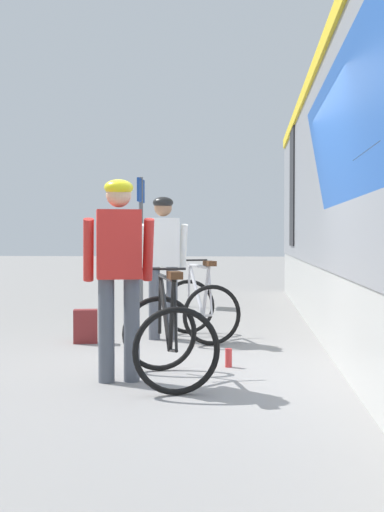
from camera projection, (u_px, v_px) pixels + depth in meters
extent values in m
plane|color=gray|center=(193.00, 374.00, 6.29)|extent=(80.00, 80.00, 0.00)
cube|color=#2356B2|center=(359.00, 166.00, 5.18)|extent=(0.34, 5.05, 1.68)
cube|color=black|center=(368.00, 94.00, 4.72)|extent=(0.04, 1.10, 0.80)
cube|color=black|center=(292.00, 186.00, 13.04)|extent=(0.03, 1.10, 2.29)
cylinder|color=#4C515B|center=(106.00, 331.00, 5.93)|extent=(0.14, 0.14, 0.90)
cylinder|color=#4C515B|center=(132.00, 330.00, 5.97)|extent=(0.14, 0.14, 0.90)
cube|color=red|center=(119.00, 244.00, 5.93)|extent=(0.43, 0.33, 0.60)
cylinder|color=red|center=(88.00, 250.00, 5.93)|extent=(0.15, 0.27, 0.56)
cylinder|color=red|center=(148.00, 250.00, 6.02)|extent=(0.15, 0.27, 0.56)
sphere|color=tan|center=(119.00, 195.00, 5.92)|extent=(0.22, 0.22, 0.22)
ellipsoid|color=yellow|center=(119.00, 188.00, 5.92)|extent=(0.31, 0.33, 0.14)
cylinder|color=#4C515B|center=(154.00, 303.00, 8.44)|extent=(0.14, 0.14, 0.90)
cylinder|color=#4C515B|center=(172.00, 303.00, 8.48)|extent=(0.14, 0.14, 0.90)
cube|color=white|center=(163.00, 242.00, 8.44)|extent=(0.43, 0.33, 0.60)
cylinder|color=white|center=(142.00, 246.00, 8.43)|extent=(0.15, 0.27, 0.56)
cylinder|color=white|center=(183.00, 246.00, 8.52)|extent=(0.15, 0.27, 0.56)
sphere|color=#9E7051|center=(163.00, 208.00, 8.43)|extent=(0.22, 0.22, 0.22)
ellipsoid|color=black|center=(163.00, 203.00, 8.42)|extent=(0.31, 0.33, 0.14)
torus|color=black|center=(160.00, 333.00, 6.45)|extent=(0.70, 0.23, 0.71)
torus|color=black|center=(177.00, 351.00, 5.44)|extent=(0.70, 0.23, 0.71)
cylinder|color=black|center=(165.00, 311.00, 6.09)|extent=(0.21, 0.63, 0.63)
cylinder|color=black|center=(167.00, 278.00, 5.96)|extent=(0.26, 0.83, 0.04)
cylinder|color=black|center=(172.00, 316.00, 5.67)|extent=(0.11, 0.28, 0.62)
cylinder|color=black|center=(173.00, 351.00, 5.62)|extent=(0.12, 0.36, 0.08)
cylinder|color=black|center=(175.00, 316.00, 5.49)|extent=(0.06, 0.14, 0.56)
cylinder|color=black|center=(160.00, 305.00, 6.41)|extent=(0.05, 0.09, 0.55)
cylinder|color=black|center=(160.00, 269.00, 6.38)|extent=(0.47, 0.15, 0.02)
cube|color=#4C2D19|center=(175.00, 275.00, 5.52)|extent=(0.16, 0.26, 0.06)
torus|color=black|center=(189.00, 307.00, 8.95)|extent=(0.68, 0.29, 0.71)
torus|color=black|center=(212.00, 315.00, 7.97)|extent=(0.68, 0.29, 0.71)
cylinder|color=silver|center=(196.00, 290.00, 8.60)|extent=(0.27, 0.62, 0.63)
cylinder|color=silver|center=(199.00, 266.00, 8.48)|extent=(0.33, 0.81, 0.04)
cylinder|color=silver|center=(206.00, 292.00, 8.19)|extent=(0.13, 0.27, 0.62)
cylinder|color=silver|center=(207.00, 316.00, 8.14)|extent=(0.15, 0.35, 0.08)
cylinder|color=silver|center=(210.00, 291.00, 8.02)|extent=(0.07, 0.14, 0.56)
cylinder|color=silver|center=(189.00, 286.00, 8.92)|extent=(0.06, 0.09, 0.55)
cylinder|color=black|center=(190.00, 260.00, 8.89)|extent=(0.46, 0.19, 0.02)
cube|color=#4C2D19|center=(210.00, 263.00, 8.04)|extent=(0.18, 0.26, 0.06)
cube|color=maroon|center=(86.00, 326.00, 8.16)|extent=(0.31, 0.23, 0.40)
cylinder|color=red|center=(229.00, 358.00, 6.64)|extent=(0.07, 0.07, 0.18)
cylinder|color=red|center=(94.00, 334.00, 8.14)|extent=(0.08, 0.08, 0.23)
cylinder|color=#595B60|center=(141.00, 241.00, 12.93)|extent=(0.08, 0.08, 2.40)
cube|color=#193F99|center=(141.00, 191.00, 12.91)|extent=(0.04, 0.70, 0.44)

